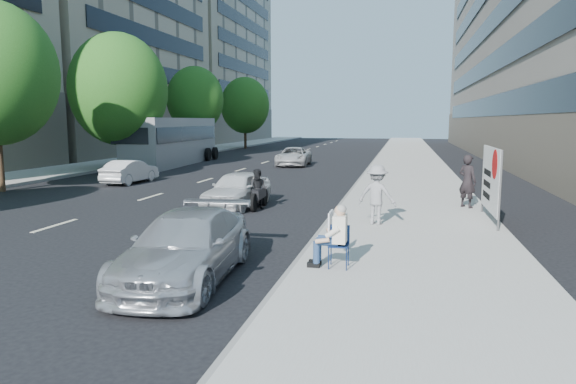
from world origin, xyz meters
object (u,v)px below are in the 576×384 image
(pedestrian_woman, at_px, (467,181))
(seated_protester, at_px, (334,232))
(parked_sedan, at_px, (186,247))
(white_sedan_near, at_px, (237,189))
(jogger, at_px, (377,195))
(bus, at_px, (173,141))
(motorcycle, at_px, (259,191))
(protest_banner, at_px, (491,179))
(white_sedan_mid, at_px, (130,172))
(white_sedan_far, at_px, (294,157))

(pedestrian_woman, bearing_deg, seated_protester, 109.88)
(parked_sedan, height_order, white_sedan_near, parked_sedan)
(jogger, relative_size, bus, 0.14)
(seated_protester, height_order, parked_sedan, seated_protester)
(pedestrian_woman, xyz_separation_m, white_sedan_near, (-8.03, -0.80, -0.41))
(seated_protester, height_order, motorcycle, seated_protester)
(bus, bearing_deg, seated_protester, -62.03)
(pedestrian_woman, relative_size, protest_banner, 0.60)
(white_sedan_near, height_order, white_sedan_mid, white_sedan_near)
(seated_protester, xyz_separation_m, white_sedan_near, (-4.52, 7.44, -0.22))
(seated_protester, distance_m, protest_banner, 7.09)
(protest_banner, bearing_deg, parked_sedan, -134.09)
(parked_sedan, bearing_deg, protest_banner, 42.31)
(jogger, height_order, parked_sedan, jogger)
(white_sedan_near, xyz_separation_m, white_sedan_far, (-1.61, 17.32, -0.02))
(white_sedan_far, height_order, bus, bus)
(white_sedan_far, distance_m, motorcycle, 17.74)
(protest_banner, relative_size, white_sedan_near, 0.80)
(pedestrian_woman, xyz_separation_m, parked_sedan, (-6.30, -9.24, -0.40))
(protest_banner, bearing_deg, seated_protester, -123.41)
(protest_banner, bearing_deg, pedestrian_woman, 99.22)
(pedestrian_woman, relative_size, bus, 0.15)
(white_sedan_far, bearing_deg, parked_sedan, -85.98)
(white_sedan_mid, xyz_separation_m, bus, (-2.72, 10.82, 1.05))
(jogger, bearing_deg, white_sedan_near, -14.58)
(jogger, relative_size, white_sedan_mid, 0.49)
(pedestrian_woman, relative_size, white_sedan_near, 0.48)
(parked_sedan, relative_size, white_sedan_mid, 1.29)
(protest_banner, xyz_separation_m, white_sedan_mid, (-15.94, 7.20, -0.82))
(white_sedan_mid, height_order, white_sedan_far, white_sedan_far)
(seated_protester, distance_m, white_sedan_near, 8.71)
(pedestrian_woman, distance_m, protest_banner, 2.40)
(jogger, bearing_deg, bus, -37.24)
(protest_banner, xyz_separation_m, parked_sedan, (-6.68, -6.90, -0.74))
(white_sedan_near, bearing_deg, white_sedan_far, 100.19)
(jogger, xyz_separation_m, white_sedan_far, (-6.76, 20.15, -0.38))
(white_sedan_near, bearing_deg, jogger, -23.90)
(motorcycle, bearing_deg, white_sedan_far, 95.71)
(protest_banner, bearing_deg, jogger, -158.43)
(protest_banner, distance_m, white_sedan_mid, 17.51)
(protest_banner, relative_size, motorcycle, 1.50)
(seated_protester, distance_m, white_sedan_mid, 17.80)
(protest_banner, distance_m, bus, 25.94)
(pedestrian_woman, xyz_separation_m, white_sedan_far, (-9.64, 16.52, -0.43))
(parked_sedan, bearing_deg, white_sedan_far, 93.79)
(seated_protester, xyz_separation_m, pedestrian_woman, (3.51, 8.24, 0.19))
(pedestrian_woman, bearing_deg, motorcycle, 51.27)
(pedestrian_woman, height_order, motorcycle, pedestrian_woman)
(jogger, height_order, white_sedan_mid, jogger)
(protest_banner, relative_size, white_sedan_far, 0.67)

